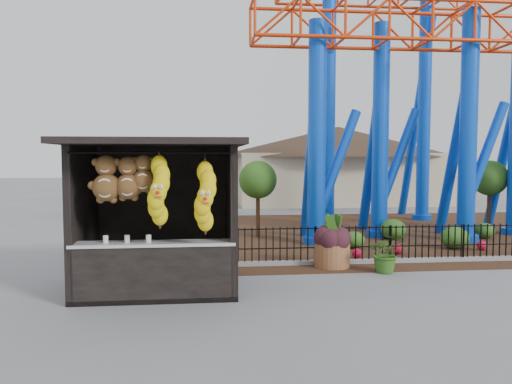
{
  "coord_description": "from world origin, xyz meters",
  "views": [
    {
      "loc": [
        -2.04,
        -9.44,
        2.77
      ],
      "look_at": [
        -0.89,
        1.5,
        2.0
      ],
      "focal_mm": 35.0,
      "sensor_mm": 36.0,
      "label": 1
    }
  ],
  "objects": [
    {
      "name": "ground",
      "position": [
        0.0,
        0.0,
        0.0
      ],
      "size": [
        120.0,
        120.0,
        0.0
      ],
      "primitive_type": "plane",
      "color": "slate",
      "rests_on": "ground"
    },
    {
      "name": "mulch_bed",
      "position": [
        4.0,
        8.0,
        0.01
      ],
      "size": [
        18.0,
        12.0,
        0.02
      ],
      "primitive_type": "cube",
      "color": "#331E11",
      "rests_on": "ground"
    },
    {
      "name": "curb",
      "position": [
        4.0,
        3.0,
        0.06
      ],
      "size": [
        18.0,
        0.18,
        0.12
      ],
      "primitive_type": "cube",
      "color": "gray",
      "rests_on": "ground"
    },
    {
      "name": "prize_booth",
      "position": [
        -3.01,
        0.89,
        1.55
      ],
      "size": [
        3.5,
        3.4,
        3.12
      ],
      "color": "black",
      "rests_on": "ground"
    },
    {
      "name": "picket_fence",
      "position": [
        4.9,
        3.0,
        0.5
      ],
      "size": [
        12.2,
        0.06,
        1.0
      ],
      "primitive_type": null,
      "color": "black",
      "rests_on": "ground"
    },
    {
      "name": "roller_coaster",
      "position": [
        5.12,
        8.23,
        6.44
      ],
      "size": [
        11.0,
        6.37,
        10.82
      ],
      "color": "blue",
      "rests_on": "ground"
    },
    {
      "name": "terracotta_planter",
      "position": [
        1.16,
        2.7,
        0.3
      ],
      "size": [
        1.11,
        1.11,
        0.61
      ],
      "primitive_type": "cylinder",
      "rotation": [
        0.0,
        0.0,
        0.3
      ],
      "color": "#925935",
      "rests_on": "ground"
    },
    {
      "name": "planter_foliage",
      "position": [
        1.16,
        2.7,
        0.93
      ],
      "size": [
        0.7,
        0.7,
        0.64
      ],
      "primitive_type": "ellipsoid",
      "color": "black",
      "rests_on": "terracotta_planter"
    },
    {
      "name": "potted_plant",
      "position": [
        2.31,
        1.99,
        0.48
      ],
      "size": [
        1.0,
        0.91,
        0.96
      ],
      "primitive_type": "imported",
      "rotation": [
        0.0,
        0.0,
        -0.22
      ],
      "color": "#1B4D16",
      "rests_on": "ground"
    },
    {
      "name": "landscaping",
      "position": [
        5.24,
        5.58,
        0.31
      ],
      "size": [
        7.14,
        3.55,
        0.68
      ],
      "color": "#2B5318",
      "rests_on": "mulch_bed"
    },
    {
      "name": "pavilion",
      "position": [
        6.0,
        20.0,
        3.07
      ],
      "size": [
        15.0,
        15.0,
        4.8
      ],
      "color": "#BFAD8C",
      "rests_on": "ground"
    }
  ]
}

